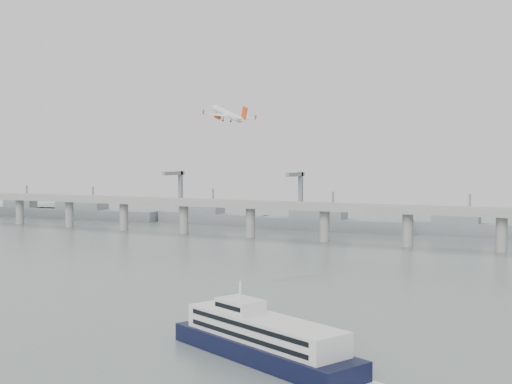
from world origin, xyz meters
The scene contains 5 objects.
ground centered at (0.00, 0.00, 0.00)m, with size 900.00×900.00×0.00m, color slate.
bridge centered at (-1.15, 200.00, 17.65)m, with size 800.00×22.00×23.90m.
distant_fleet centered at (-155.36, 265.08, 6.22)m, with size 453.00×60.90×40.00m.
ferry centered at (47.69, -32.01, 4.80)m, with size 88.84×44.55×17.71m.
airliner centered at (-42.31, 106.96, 70.28)m, with size 29.77×28.36×12.05m.
Camera 1 is at (121.89, -177.40, 47.75)m, focal length 48.00 mm.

